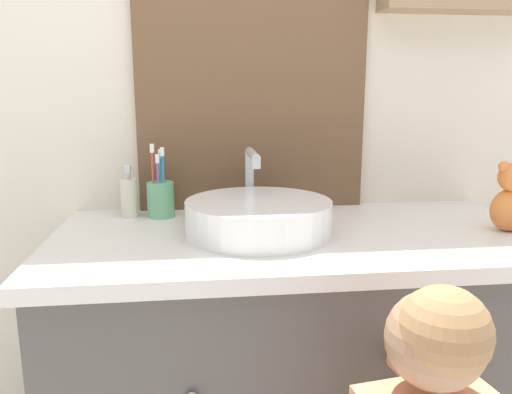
% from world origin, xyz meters
% --- Properties ---
extents(wall_back, '(3.20, 0.18, 2.50)m').
position_xyz_m(wall_back, '(0.02, 0.62, 1.28)').
color(wall_back, beige).
rests_on(wall_back, ground_plane).
extents(vanity_counter, '(1.19, 0.58, 0.87)m').
position_xyz_m(vanity_counter, '(0.00, 0.31, 0.43)').
color(vanity_counter, '#4C4742').
rests_on(vanity_counter, ground_plane).
extents(sink_basin, '(0.35, 0.40, 0.19)m').
position_xyz_m(sink_basin, '(-0.10, 0.31, 0.91)').
color(sink_basin, white).
rests_on(sink_basin, vanity_counter).
extents(toothbrush_holder, '(0.07, 0.07, 0.20)m').
position_xyz_m(toothbrush_holder, '(-0.34, 0.51, 0.92)').
color(toothbrush_holder, '#66B27F').
rests_on(toothbrush_holder, vanity_counter).
extents(soap_dispenser, '(0.04, 0.04, 0.14)m').
position_xyz_m(soap_dispenser, '(-0.43, 0.51, 0.92)').
color(soap_dispenser, beige).
rests_on(soap_dispenser, vanity_counter).
extents(teddy_bear, '(0.09, 0.08, 0.17)m').
position_xyz_m(teddy_bear, '(0.50, 0.26, 0.95)').
color(teddy_bear, orange).
rests_on(teddy_bear, vanity_counter).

